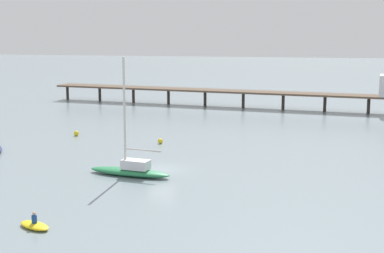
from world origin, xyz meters
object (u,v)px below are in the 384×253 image
object	(u,v)px
mooring_buoy_mid	(76,133)
dinghy_yellow	(35,225)
pier	(290,89)
sailboat_green	(131,168)
mooring_buoy_far	(160,141)

from	to	relation	value
mooring_buoy_mid	dinghy_yellow	bearing A→B (deg)	-72.85
pier	sailboat_green	size ratio (longest dim) A/B	5.76
pier	mooring_buoy_mid	xyz separation A→B (m)	(-25.25, -27.81, -2.98)
pier	sailboat_green	bearing A→B (deg)	-106.14
sailboat_green	mooring_buoy_far	distance (m)	14.68
dinghy_yellow	mooring_buoy_mid	world-z (taller)	dinghy_yellow
dinghy_yellow	sailboat_green	bearing A→B (deg)	80.74
pier	dinghy_yellow	size ratio (longest dim) A/B	21.20
pier	mooring_buoy_mid	distance (m)	37.68
sailboat_green	pier	bearing A→B (deg)	73.86
pier	sailboat_green	xyz separation A→B (m)	(-13.06, -45.12, -2.60)
pier	sailboat_green	distance (m)	47.04
sailboat_green	mooring_buoy_mid	bearing A→B (deg)	125.17
sailboat_green	mooring_buoy_mid	distance (m)	21.17
mooring_buoy_far	sailboat_green	bearing A→B (deg)	-86.58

